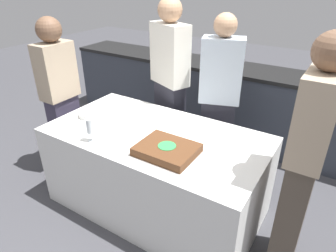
{
  "coord_description": "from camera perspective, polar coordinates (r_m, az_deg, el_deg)",
  "views": [
    {
      "loc": [
        1.22,
        -1.74,
        1.93
      ],
      "look_at": [
        0.12,
        0.0,
        0.85
      ],
      "focal_mm": 32.0,
      "sensor_mm": 36.0,
      "label": 1
    }
  ],
  "objects": [
    {
      "name": "ground_plane",
      "position": [
        2.87,
        -2.12,
        -14.57
      ],
      "size": [
        14.0,
        14.0,
        0.0
      ],
      "primitive_type": "plane",
      "color": "#424247"
    },
    {
      "name": "wine_glass",
      "position": [
        2.33,
        -14.62,
        -0.1
      ],
      "size": [
        0.06,
        0.06,
        0.19
      ],
      "color": "white",
      "rests_on": "dining_table"
    },
    {
      "name": "dining_table",
      "position": [
        2.63,
        -2.26,
        -8.53
      ],
      "size": [
        1.79,
        0.96,
        0.75
      ],
      "color": "silver",
      "rests_on": "ground_plane"
    },
    {
      "name": "person_seated_left",
      "position": [
        3.11,
        -19.77,
        5.42
      ],
      "size": [
        0.23,
        0.34,
        1.57
      ],
      "rotation": [
        0.0,
        0.0,
        1.57
      ],
      "color": "#383347",
      "rests_on": "ground_plane"
    },
    {
      "name": "person_standing_back",
      "position": [
        3.05,
        0.34,
        8.03
      ],
      "size": [
        0.46,
        0.35,
        1.72
      ],
      "rotation": [
        0.0,
        0.0,
        2.74
      ],
      "color": "#282833",
      "rests_on": "ground_plane"
    },
    {
      "name": "plate_stack",
      "position": [
        2.79,
        -14.6,
        2.24
      ],
      "size": [
        0.2,
        0.2,
        0.04
      ],
      "color": "white",
      "rests_on": "dining_table"
    },
    {
      "name": "side_plate_near_cake",
      "position": [
        2.44,
        1.88,
        -1.13
      ],
      "size": [
        0.19,
        0.19,
        0.0
      ],
      "color": "white",
      "rests_on": "dining_table"
    },
    {
      "name": "person_seated_right",
      "position": [
        2.04,
        24.55,
        -6.56
      ],
      "size": [
        0.21,
        0.41,
        1.67
      ],
      "rotation": [
        0.0,
        0.0,
        -1.57
      ],
      "color": "#4C4238",
      "rests_on": "ground_plane"
    },
    {
      "name": "back_counter",
      "position": [
        3.8,
        11.07,
        4.51
      ],
      "size": [
        4.4,
        0.58,
        0.92
      ],
      "color": "#333842",
      "rests_on": "ground_plane"
    },
    {
      "name": "cake",
      "position": [
        2.15,
        -0.2,
        -4.58
      ],
      "size": [
        0.45,
        0.37,
        0.07
      ],
      "color": "#B7B2AD",
      "rests_on": "dining_table"
    },
    {
      "name": "person_cutting_cake",
      "position": [
        2.84,
        9.7,
        4.82
      ],
      "size": [
        0.41,
        0.31,
        1.62
      ],
      "rotation": [
        0.0,
        0.0,
        -2.81
      ],
      "color": "#282833",
      "rests_on": "ground_plane"
    }
  ]
}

